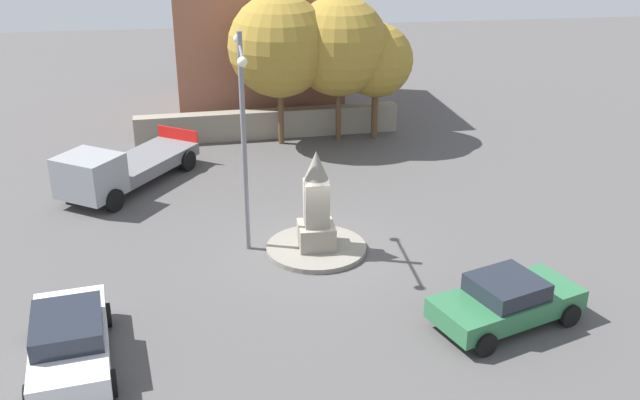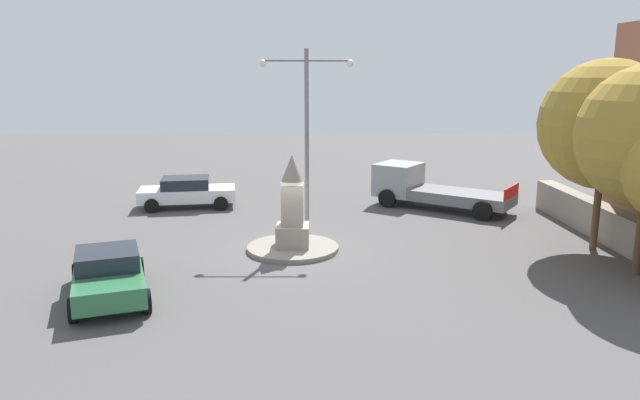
{
  "view_description": "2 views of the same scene",
  "coord_description": "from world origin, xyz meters",
  "px_view_note": "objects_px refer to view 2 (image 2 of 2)",
  "views": [
    {
      "loc": [
        21.1,
        -2.86,
        11.05
      ],
      "look_at": [
        -0.32,
        0.17,
        1.63
      ],
      "focal_mm": 41.55,
      "sensor_mm": 36.0,
      "label": 1
    },
    {
      "loc": [
        -0.96,
        20.13,
        6.24
      ],
      "look_at": [
        -0.96,
        0.01,
        1.83
      ],
      "focal_mm": 33.28,
      "sensor_mm": 36.0,
      "label": 2
    }
  ],
  "objects_px": {
    "car_white_parked_right": "(187,192)",
    "monument": "(292,207)",
    "streetlamp": "(307,123)",
    "tree_mid_cluster": "(605,125)",
    "truck_grey_waiting": "(427,188)",
    "car_green_passing": "(108,273)"
  },
  "relations": [
    {
      "from": "car_green_passing",
      "to": "truck_grey_waiting",
      "type": "relative_size",
      "value": 0.7
    },
    {
      "from": "car_green_passing",
      "to": "car_white_parked_right",
      "type": "xyz_separation_m",
      "value": [
        0.27,
        -11.26,
        0.03
      ]
    },
    {
      "from": "streetlamp",
      "to": "car_green_passing",
      "type": "height_order",
      "value": "streetlamp"
    },
    {
      "from": "monument",
      "to": "car_green_passing",
      "type": "xyz_separation_m",
      "value": [
        4.94,
        4.46,
        -0.86
      ]
    },
    {
      "from": "streetlamp",
      "to": "truck_grey_waiting",
      "type": "relative_size",
      "value": 1.1
    },
    {
      "from": "monument",
      "to": "streetlamp",
      "type": "xyz_separation_m",
      "value": [
        -0.47,
        -2.17,
        2.74
      ]
    },
    {
      "from": "monument",
      "to": "tree_mid_cluster",
      "type": "xyz_separation_m",
      "value": [
        -10.7,
        -0.14,
        2.86
      ]
    },
    {
      "from": "car_white_parked_right",
      "to": "monument",
      "type": "bearing_deg",
      "value": 127.46
    },
    {
      "from": "car_white_parked_right",
      "to": "truck_grey_waiting",
      "type": "height_order",
      "value": "truck_grey_waiting"
    },
    {
      "from": "car_green_passing",
      "to": "car_white_parked_right",
      "type": "bearing_deg",
      "value": -88.6
    },
    {
      "from": "monument",
      "to": "car_white_parked_right",
      "type": "xyz_separation_m",
      "value": [
        5.21,
        -6.8,
        -0.83
      ]
    },
    {
      "from": "monument",
      "to": "tree_mid_cluster",
      "type": "distance_m",
      "value": 11.08
    },
    {
      "from": "car_white_parked_right",
      "to": "tree_mid_cluster",
      "type": "xyz_separation_m",
      "value": [
        -15.91,
        6.66,
        3.69
      ]
    },
    {
      "from": "car_green_passing",
      "to": "tree_mid_cluster",
      "type": "relative_size",
      "value": 0.67
    },
    {
      "from": "monument",
      "to": "car_green_passing",
      "type": "relative_size",
      "value": 0.73
    },
    {
      "from": "streetlamp",
      "to": "tree_mid_cluster",
      "type": "bearing_deg",
      "value": 168.8
    },
    {
      "from": "streetlamp",
      "to": "truck_grey_waiting",
      "type": "distance_m",
      "value": 7.94
    },
    {
      "from": "truck_grey_waiting",
      "to": "car_green_passing",
      "type": "bearing_deg",
      "value": 46.04
    },
    {
      "from": "tree_mid_cluster",
      "to": "truck_grey_waiting",
      "type": "bearing_deg",
      "value": -54.44
    },
    {
      "from": "truck_grey_waiting",
      "to": "monument",
      "type": "bearing_deg",
      "value": 48.95
    },
    {
      "from": "tree_mid_cluster",
      "to": "car_white_parked_right",
      "type": "bearing_deg",
      "value": -22.7
    },
    {
      "from": "streetlamp",
      "to": "tree_mid_cluster",
      "type": "relative_size",
      "value": 1.05
    }
  ]
}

